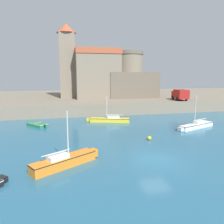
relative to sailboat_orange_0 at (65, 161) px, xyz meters
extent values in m
plane|color=#28607F|center=(7.82, -0.33, -0.49)|extent=(200.00, 200.00, 0.00)
cube|color=gray|center=(7.82, 40.86, 0.64)|extent=(120.00, 40.00, 2.24)
cube|color=orange|center=(-0.06, -0.04, -0.09)|extent=(5.38, 3.94, 0.80)
cube|color=orange|center=(2.54, 1.55, -0.09)|extent=(0.82, 0.86, 0.68)
cube|color=black|center=(-0.06, -0.04, 0.28)|extent=(5.43, 3.98, 0.07)
cylinder|color=silver|center=(0.29, 0.18, 2.20)|extent=(0.10, 0.10, 3.77)
cylinder|color=silver|center=(-0.65, -0.40, 0.87)|extent=(2.17, 1.37, 0.08)
cube|color=silver|center=(-0.54, -0.33, 0.50)|extent=(1.87, 1.60, 0.36)
cube|color=yellow|center=(7.22, 15.93, -0.17)|extent=(6.30, 3.09, 0.63)
cube|color=yellow|center=(3.99, 16.96, -0.17)|extent=(0.76, 0.84, 0.53)
cube|color=black|center=(7.22, 15.93, 0.10)|extent=(6.36, 3.12, 0.07)
cylinder|color=silver|center=(6.78, 16.07, 1.90)|extent=(0.10, 0.10, 3.52)
cylinder|color=silver|center=(7.96, 15.70, 0.69)|extent=(2.69, 0.92, 0.08)
cube|color=silver|center=(7.81, 15.75, 0.32)|extent=(2.04, 1.41, 0.36)
cube|color=#237A4C|center=(-3.71, 15.45, -0.24)|extent=(3.16, 3.40, 0.49)
cube|color=#237A4C|center=(-4.96, 16.94, -0.24)|extent=(0.98, 0.96, 0.41)
cube|color=white|center=(-3.71, 15.45, -0.04)|extent=(3.20, 3.43, 0.07)
cube|color=#997F5B|center=(-3.71, 15.45, 0.04)|extent=(1.03, 0.91, 0.08)
cube|color=black|center=(-2.58, 14.10, -0.19)|extent=(0.28, 0.28, 0.36)
cube|color=white|center=(18.29, 9.28, -0.18)|extent=(6.27, 3.33, 0.61)
cube|color=white|center=(15.12, 8.06, -0.18)|extent=(0.71, 0.78, 0.52)
cube|color=black|center=(18.29, 9.28, 0.08)|extent=(6.33, 3.36, 0.07)
cylinder|color=silver|center=(17.85, 9.11, 2.16)|extent=(0.10, 0.10, 4.09)
cylinder|color=silver|center=(19.02, 9.56, 0.67)|extent=(2.66, 1.09, 0.08)
cube|color=silver|center=(18.87, 9.51, 0.30)|extent=(2.05, 1.43, 0.36)
cube|color=black|center=(-4.36, -1.79, -0.27)|extent=(0.90, 0.88, 0.37)
sphere|color=yellow|center=(9.57, 5.33, -0.25)|extent=(0.47, 0.47, 0.47)
cube|color=gray|center=(7.82, 35.94, 6.56)|extent=(9.59, 14.87, 9.61)
cube|color=#B25133|center=(7.82, 35.94, 11.96)|extent=(9.78, 15.17, 1.20)
cube|color=gray|center=(1.35, 33.70, 8.89)|extent=(3.36, 3.36, 14.27)
cone|color=#B25133|center=(1.35, 33.70, 17.02)|extent=(4.36, 4.36, 2.00)
cube|color=#685E4F|center=(15.82, 34.04, 4.66)|extent=(11.43, 11.43, 5.80)
cylinder|color=gray|center=(15.82, 34.04, 6.71)|extent=(6.67, 6.67, 9.91)
cylinder|color=#685E4F|center=(15.82, 34.04, 12.07)|extent=(7.00, 7.00, 0.80)
cube|color=#AD1E19|center=(23.73, 22.96, 3.06)|extent=(2.41, 3.39, 1.80)
cube|color=#AD1E19|center=(23.94, 25.00, 2.86)|extent=(2.12, 1.49, 1.40)
cube|color=#334756|center=(23.98, 25.44, 3.06)|extent=(1.80, 0.30, 0.70)
cylinder|color=black|center=(22.98, 24.99, 2.16)|extent=(0.36, 0.82, 0.80)
cylinder|color=black|center=(24.87, 24.80, 2.16)|extent=(0.36, 0.82, 0.80)
cylinder|color=black|center=(22.75, 22.65, 2.16)|extent=(0.36, 0.82, 0.80)
cylinder|color=black|center=(24.64, 22.46, 2.16)|extent=(0.36, 0.82, 0.80)
camera|label=1|loc=(-0.02, -17.31, 6.87)|focal=35.00mm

